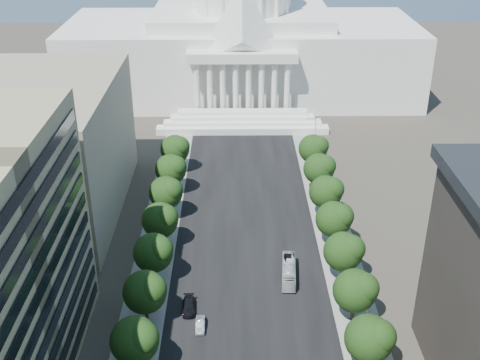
{
  "coord_description": "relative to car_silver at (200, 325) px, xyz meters",
  "views": [
    {
      "loc": [
        -2.59,
        -23.13,
        69.74
      ],
      "look_at": [
        -1.45,
        82.92,
        15.94
      ],
      "focal_mm": 45.0,
      "sensor_mm": 36.0,
      "label": 1
    }
  ],
  "objects": [
    {
      "name": "capitol",
      "position": [
        8.58,
        127.01,
        19.28
      ],
      "size": [
        120.0,
        56.0,
        73.0
      ],
      "color": "white",
      "rests_on": "ground"
    },
    {
      "name": "city_bus",
      "position": [
        16.46,
        14.46,
        0.77
      ],
      "size": [
        3.4,
        10.92,
        3.0
      ],
      "primitive_type": "imported",
      "rotation": [
        0.0,
        0.0,
        -0.08
      ],
      "color": "silver",
      "rests_on": "ground"
    },
    {
      "name": "tree_r_g",
      "position": [
        26.92,
        25.93,
        5.72
      ],
      "size": [
        7.79,
        7.6,
        9.97
      ],
      "color": "#33261C",
      "rests_on": "ground"
    },
    {
      "name": "streetlight_f",
      "position": [
        28.48,
        77.12,
        5.09
      ],
      "size": [
        2.61,
        0.44,
        9.0
      ],
      "color": "gray",
      "rests_on": "ground"
    },
    {
      "name": "office_block_left_far",
      "position": [
        -39.42,
        42.12,
        14.27
      ],
      "size": [
        38.0,
        52.0,
        30.0
      ],
      "primitive_type": "cube",
      "color": "gray",
      "rests_on": "ground"
    },
    {
      "name": "streetlight_e",
      "position": [
        28.48,
        52.12,
        5.09
      ],
      "size": [
        2.61,
        0.44,
        9.0
      ],
      "color": "gray",
      "rests_on": "ground"
    },
    {
      "name": "tree_l_e",
      "position": [
        -9.08,
        1.93,
        5.72
      ],
      "size": [
        7.79,
        7.6,
        9.97
      ],
      "color": "#33261C",
      "rests_on": "ground"
    },
    {
      "name": "road_asphalt",
      "position": [
        8.58,
        32.12,
        -0.73
      ],
      "size": [
        30.0,
        260.0,
        0.01
      ],
      "primitive_type": "cube",
      "color": "black",
      "rests_on": "ground"
    },
    {
      "name": "tree_r_h",
      "position": [
        26.92,
        37.93,
        5.72
      ],
      "size": [
        7.79,
        7.6,
        9.97
      ],
      "color": "#33261C",
      "rests_on": "ground"
    },
    {
      "name": "car_silver",
      "position": [
        0.0,
        0.0,
        0.0
      ],
      "size": [
        1.65,
        4.46,
        1.46
      ],
      "primitive_type": "imported",
      "rotation": [
        0.0,
        0.0,
        0.02
      ],
      "color": "#AFB2B7",
      "rests_on": "ground"
    },
    {
      "name": "tree_l_i",
      "position": [
        -9.08,
        49.93,
        5.72
      ],
      "size": [
        7.79,
        7.6,
        9.97
      ],
      "color": "#33261C",
      "rests_on": "ground"
    },
    {
      "name": "streetlight_d",
      "position": [
        28.48,
        27.12,
        5.09
      ],
      "size": [
        2.61,
        0.44,
        9.0
      ],
      "color": "gray",
      "rests_on": "ground"
    },
    {
      "name": "tree_l_g",
      "position": [
        -9.08,
        25.93,
        5.72
      ],
      "size": [
        7.79,
        7.6,
        9.97
      ],
      "color": "#33261C",
      "rests_on": "ground"
    },
    {
      "name": "tree_r_f",
      "position": [
        26.92,
        13.93,
        5.72
      ],
      "size": [
        7.79,
        7.6,
        9.97
      ],
      "color": "#33261C",
      "rests_on": "ground"
    },
    {
      "name": "sidewalk_right",
      "position": [
        27.58,
        32.12,
        -0.73
      ],
      "size": [
        8.0,
        260.0,
        0.02
      ],
      "primitive_type": "cube",
      "color": "gray",
      "rests_on": "ground"
    },
    {
      "name": "tree_r_i",
      "position": [
        26.92,
        49.93,
        5.72
      ],
      "size": [
        7.79,
        7.6,
        9.97
      ],
      "color": "#33261C",
      "rests_on": "ground"
    },
    {
      "name": "tree_r_e",
      "position": [
        26.92,
        1.93,
        5.72
      ],
      "size": [
        7.79,
        7.6,
        9.97
      ],
      "color": "#33261C",
      "rests_on": "ground"
    },
    {
      "name": "tree_l_d",
      "position": [
        -9.08,
        -10.07,
        5.72
      ],
      "size": [
        7.79,
        7.6,
        9.97
      ],
      "color": "#33261C",
      "rests_on": "ground"
    },
    {
      "name": "car_dark_b",
      "position": [
        -2.27,
        4.86,
        0.08
      ],
      "size": [
        2.59,
        5.73,
        1.63
      ],
      "primitive_type": "imported",
      "rotation": [
        0.0,
        0.0,
        0.06
      ],
      "color": "black",
      "rests_on": "ground"
    },
    {
      "name": "tree_l_f",
      "position": [
        -9.08,
        13.93,
        5.72
      ],
      "size": [
        7.79,
        7.6,
        9.97
      ],
      "color": "#33261C",
      "rests_on": "ground"
    },
    {
      "name": "tree_r_d",
      "position": [
        26.92,
        -10.07,
        5.72
      ],
      "size": [
        7.79,
        7.6,
        9.97
      ],
      "color": "#33261C",
      "rests_on": "ground"
    },
    {
      "name": "tree_l_h",
      "position": [
        -9.08,
        37.93,
        5.72
      ],
      "size": [
        7.79,
        7.6,
        9.97
      ],
      "color": "#33261C",
      "rests_on": "ground"
    },
    {
      "name": "sidewalk_left",
      "position": [
        -10.42,
        32.12,
        -0.73
      ],
      "size": [
        8.0,
        260.0,
        0.02
      ],
      "primitive_type": "cube",
      "color": "gray",
      "rests_on": "ground"
    },
    {
      "name": "streetlight_c",
      "position": [
        28.48,
        2.12,
        5.09
      ],
      "size": [
        2.61,
        0.44,
        9.0
      ],
      "color": "gray",
      "rests_on": "ground"
    },
    {
      "name": "tree_r_j",
      "position": [
        26.92,
        61.93,
        5.72
      ],
      "size": [
        7.79,
        7.6,
        9.97
      ],
      "color": "#33261C",
      "rests_on": "ground"
    },
    {
      "name": "tree_l_j",
      "position": [
        -9.08,
        61.93,
        5.72
      ],
      "size": [
        7.79,
        7.6,
        9.97
      ],
      "color": "#33261C",
      "rests_on": "ground"
    }
  ]
}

